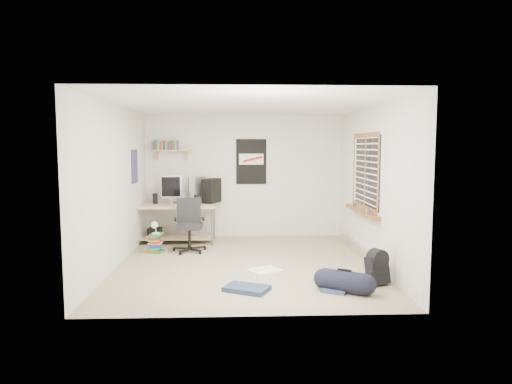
{
  "coord_description": "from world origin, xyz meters",
  "views": [
    {
      "loc": [
        -0.12,
        -7.09,
        1.86
      ],
      "look_at": [
        0.18,
        0.44,
        1.1
      ],
      "focal_mm": 32.0,
      "sensor_mm": 36.0,
      "label": 1
    }
  ],
  "objects_px": {
    "duffel_bag": "(344,282)",
    "book_stack": "(155,245)",
    "desk": "(174,224)",
    "backpack": "(377,270)",
    "office_chair": "(189,224)"
  },
  "relations": [
    {
      "from": "office_chair",
      "to": "book_stack",
      "type": "relative_size",
      "value": 2.04
    },
    {
      "from": "desk",
      "to": "duffel_bag",
      "type": "height_order",
      "value": "desk"
    },
    {
      "from": "backpack",
      "to": "duffel_bag",
      "type": "relative_size",
      "value": 0.68
    },
    {
      "from": "office_chair",
      "to": "duffel_bag",
      "type": "distance_m",
      "value": 3.25
    },
    {
      "from": "backpack",
      "to": "duffel_bag",
      "type": "distance_m",
      "value": 0.61
    },
    {
      "from": "duffel_bag",
      "to": "book_stack",
      "type": "xyz_separation_m",
      "value": [
        -2.81,
        2.27,
        0.01
      ]
    },
    {
      "from": "backpack",
      "to": "book_stack",
      "type": "distance_m",
      "value": 3.86
    },
    {
      "from": "duffel_bag",
      "to": "book_stack",
      "type": "bearing_deg",
      "value": 171.98
    },
    {
      "from": "duffel_bag",
      "to": "desk",
      "type": "bearing_deg",
      "value": 160.23
    },
    {
      "from": "backpack",
      "to": "duffel_bag",
      "type": "xyz_separation_m",
      "value": [
        -0.52,
        -0.31,
        -0.06
      ]
    },
    {
      "from": "desk",
      "to": "office_chair",
      "type": "bearing_deg",
      "value": -82.55
    },
    {
      "from": "desk",
      "to": "backpack",
      "type": "distance_m",
      "value": 4.23
    },
    {
      "from": "backpack",
      "to": "book_stack",
      "type": "height_order",
      "value": "backpack"
    },
    {
      "from": "office_chair",
      "to": "duffel_bag",
      "type": "relative_size",
      "value": 1.73
    },
    {
      "from": "desk",
      "to": "backpack",
      "type": "relative_size",
      "value": 4.35
    }
  ]
}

